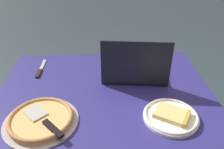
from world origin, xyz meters
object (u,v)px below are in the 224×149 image
pizza_plate (171,116)px  pizza_tray (41,119)px  dining_table (105,104)px  laptop (135,69)px  table_knife (40,70)px

pizza_plate → pizza_tray: 0.55m
dining_table → laptop: bearing=-141.8°
laptop → pizza_plate: bearing=108.8°
table_knife → laptop: bearing=168.8°
pizza_plate → pizza_tray: bearing=-0.8°
dining_table → pizza_tray: pizza_tray is taller
dining_table → table_knife: table_knife is taller
dining_table → laptop: laptop is taller
laptop → table_knife: (0.53, -0.10, -0.05)m
laptop → table_knife: 0.54m
pizza_plate → table_knife: bearing=-34.2°
pizza_plate → laptop: bearing=-71.2°
laptop → pizza_plate: size_ratio=1.57×
pizza_tray → dining_table: bearing=-144.4°
pizza_plate → table_knife: size_ratio=1.14×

